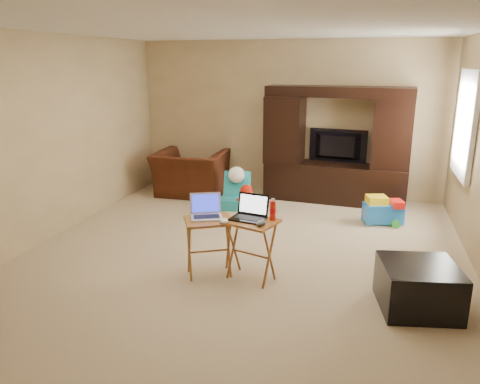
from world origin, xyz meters
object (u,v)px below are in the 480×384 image
(push_toy, at_px, (383,210))
(laptop_right, at_px, (248,208))
(ottoman, at_px, (418,287))
(laptop_left, at_px, (206,207))
(child_rocker, at_px, (234,191))
(mouse_left, at_px, (224,221))
(plush_toy, at_px, (247,197))
(entertainment_center, at_px, (336,145))
(water_bottle, at_px, (273,211))
(television, at_px, (337,146))
(tray_table_left, at_px, (209,247))
(tray_table_right, at_px, (251,250))
(recliner, at_px, (191,173))
(mouse_right, at_px, (261,223))

(push_toy, distance_m, laptop_right, 2.58)
(ottoman, xyz_separation_m, laptop_left, (-2.07, 0.18, 0.52))
(child_rocker, distance_m, mouse_left, 2.46)
(plush_toy, height_order, push_toy, plush_toy)
(entertainment_center, height_order, push_toy, entertainment_center)
(ottoman, bearing_deg, water_bottle, 169.74)
(television, xyz_separation_m, mouse_left, (-0.84, -3.28, -0.23))
(child_rocker, xyz_separation_m, tray_table_left, (0.40, -2.29, 0.03))
(ottoman, xyz_separation_m, tray_table_right, (-1.60, 0.17, 0.11))
(laptop_right, bearing_deg, tray_table_right, -16.96)
(plush_toy, height_order, ottoman, ottoman)
(recliner, relative_size, tray_table_right, 1.76)
(plush_toy, bearing_deg, ottoman, -46.88)
(push_toy, bearing_deg, entertainment_center, 111.83)
(tray_table_left, relative_size, mouse_right, 4.75)
(push_toy, distance_m, ottoman, 2.33)
(laptop_right, bearing_deg, water_bottle, 23.64)
(entertainment_center, xyz_separation_m, child_rocker, (-1.43, -0.79, -0.63))
(entertainment_center, distance_m, water_bottle, 3.01)
(child_rocker, distance_m, ottoman, 3.45)
(laptop_right, bearing_deg, laptop_left, -168.68)
(child_rocker, relative_size, ottoman, 0.83)
(water_bottle, bearing_deg, recliner, 125.66)
(ottoman, distance_m, tray_table_right, 1.61)
(tray_table_left, bearing_deg, recliner, 86.55)
(laptop_right, bearing_deg, ottoman, 2.88)
(television, xyz_separation_m, plush_toy, (-1.22, -0.98, -0.66))
(recliner, height_order, plush_toy, recliner)
(laptop_left, relative_size, mouse_right, 2.48)
(recliner, height_order, child_rocker, recliner)
(television, relative_size, tray_table_right, 1.44)
(tray_table_left, height_order, water_bottle, water_bottle)
(plush_toy, xyz_separation_m, water_bottle, (0.83, -2.13, 0.53))
(television, relative_size, mouse_right, 7.09)
(television, relative_size, laptop_right, 2.75)
(recliner, bearing_deg, water_bottle, 124.60)
(push_toy, relative_size, laptop_left, 1.65)
(entertainment_center, distance_m, plush_toy, 1.65)
(plush_toy, height_order, tray_table_left, tray_table_left)
(ottoman, bearing_deg, mouse_right, 177.94)
(plush_toy, distance_m, tray_table_right, 2.30)
(mouse_left, distance_m, mouse_right, 0.39)
(entertainment_center, relative_size, television, 2.41)
(plush_toy, xyz_separation_m, tray_table_right, (0.63, -2.21, 0.12))
(television, height_order, recliner, television)
(push_toy, bearing_deg, child_rocker, 159.64)
(tray_table_right, bearing_deg, water_bottle, 39.16)
(tray_table_left, bearing_deg, child_rocker, 71.54)
(push_toy, height_order, laptop_left, laptop_left)
(plush_toy, relative_size, mouse_right, 3.13)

